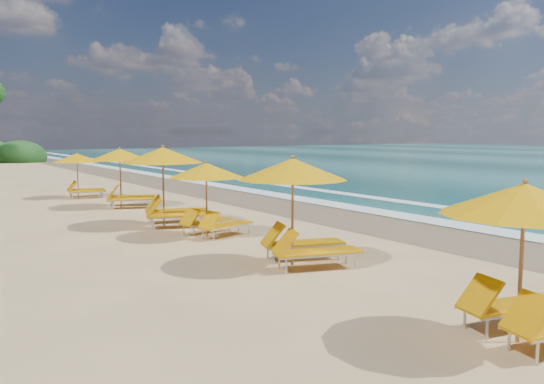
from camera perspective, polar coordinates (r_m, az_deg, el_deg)
The scene contains 9 objects.
ground at distance 15.93m, azimuth 0.00°, elevation -4.29°, with size 160.00×160.00×0.00m, color tan.
wet_sand at distance 18.47m, azimuth 10.27°, elevation -2.91°, with size 4.00×160.00×0.01m, color olive.
surf_foam at distance 20.45m, azimuth 15.64°, elevation -2.09°, with size 4.00×160.00×0.01m.
station_1 at distance 8.39m, azimuth 25.67°, elevation -5.60°, with size 2.87×2.78×2.31m.
station_2 at distance 11.92m, azimuth 3.03°, elevation -1.25°, with size 3.11×3.05×2.44m.
station_3 at distance 15.36m, azimuth -6.45°, elevation -0.19°, with size 2.63×2.53×2.15m.
station_4 at distance 17.28m, azimuth -10.73°, elevation 1.20°, with size 3.26×3.21×2.54m.
station_5 at distance 21.96m, azimuth -15.20°, elevation 1.90°, with size 3.05×3.01×2.36m.
station_6 at distance 25.74m, azimuth -19.44°, elevation 1.99°, with size 2.46×2.35×2.05m.
Camera 1 is at (-8.91, -12.88, 2.94)m, focal length 35.76 mm.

